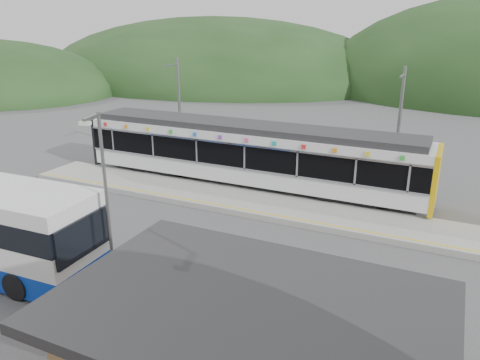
% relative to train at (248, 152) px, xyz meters
% --- Properties ---
extents(ground, '(120.00, 120.00, 0.00)m').
position_rel_train_xyz_m(ground, '(0.82, -6.00, -2.06)').
color(ground, '#4C4C4F').
rests_on(ground, ground).
extents(hills, '(146.00, 149.00, 26.00)m').
position_rel_train_xyz_m(hills, '(7.01, -0.71, -2.06)').
color(hills, '#1E3D19').
rests_on(hills, ground).
extents(platform, '(26.00, 3.20, 0.30)m').
position_rel_train_xyz_m(platform, '(0.82, -2.70, -1.91)').
color(platform, '#9E9E99').
rests_on(platform, ground).
extents(yellow_line, '(26.00, 0.10, 0.01)m').
position_rel_train_xyz_m(yellow_line, '(0.82, -4.00, -1.76)').
color(yellow_line, yellow).
rests_on(yellow_line, platform).
extents(train, '(20.44, 3.01, 3.74)m').
position_rel_train_xyz_m(train, '(0.00, 0.00, 0.00)').
color(train, black).
rests_on(train, ground).
extents(catenary_mast_west, '(0.18, 1.80, 7.00)m').
position_rel_train_xyz_m(catenary_mast_west, '(-6.18, 2.56, 1.58)').
color(catenary_mast_west, slate).
rests_on(catenary_mast_west, ground).
extents(catenary_mast_east, '(0.18, 1.80, 7.00)m').
position_rel_train_xyz_m(catenary_mast_east, '(7.82, 2.56, 1.58)').
color(catenary_mast_east, slate).
rests_on(catenary_mast_east, ground).
extents(station_shelter, '(9.20, 6.20, 3.00)m').
position_rel_train_xyz_m(station_shelter, '(6.82, -15.00, -0.51)').
color(station_shelter, olive).
rests_on(station_shelter, ground).
extents(lamp_post, '(0.41, 1.16, 6.42)m').
position_rel_train_xyz_m(lamp_post, '(-0.06, -11.99, 1.76)').
color(lamp_post, slate).
rests_on(lamp_post, ground).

